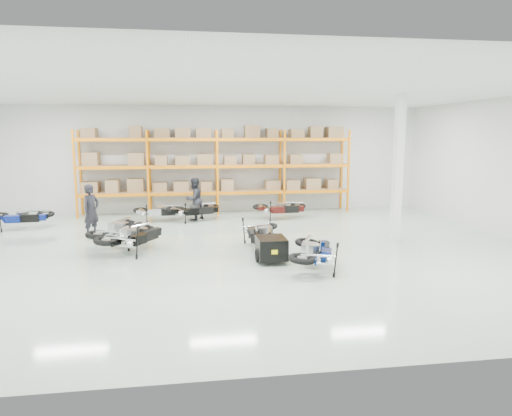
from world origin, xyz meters
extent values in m
plane|color=#A9BCAC|center=(0.00, 0.00, 0.00)|extent=(18.00, 18.00, 0.00)
plane|color=white|center=(0.00, 0.00, 4.50)|extent=(18.00, 18.00, 0.00)
plane|color=silver|center=(0.00, 7.00, 2.25)|extent=(18.00, 0.00, 18.00)
plane|color=silver|center=(0.00, -7.00, 2.25)|extent=(18.00, 0.00, 18.00)
cube|color=orange|center=(-5.60, 6.00, 1.75)|extent=(0.08, 0.08, 3.50)
cube|color=orange|center=(-5.60, 6.90, 1.75)|extent=(0.08, 0.08, 3.50)
cube|color=orange|center=(-2.80, 6.00, 1.75)|extent=(0.08, 0.08, 3.50)
cube|color=orange|center=(-2.80, 6.90, 1.75)|extent=(0.08, 0.08, 3.50)
cube|color=orange|center=(0.00, 6.00, 1.75)|extent=(0.08, 0.08, 3.50)
cube|color=orange|center=(0.00, 6.90, 1.75)|extent=(0.08, 0.08, 3.50)
cube|color=orange|center=(2.80, 6.00, 1.75)|extent=(0.08, 0.08, 3.50)
cube|color=orange|center=(2.80, 6.90, 1.75)|extent=(0.08, 0.08, 3.50)
cube|color=orange|center=(5.60, 6.00, 1.75)|extent=(0.08, 0.08, 3.50)
cube|color=orange|center=(5.60, 6.90, 1.75)|extent=(0.08, 0.08, 3.50)
cube|color=orange|center=(-4.20, 6.00, 0.90)|extent=(2.70, 0.08, 0.12)
cube|color=orange|center=(-4.20, 6.90, 0.90)|extent=(2.70, 0.08, 0.12)
cube|color=#9C7F50|center=(-4.20, 6.45, 0.97)|extent=(2.68, 0.88, 0.02)
cube|color=#9C7F50|center=(-4.20, 6.45, 1.20)|extent=(2.40, 0.70, 0.44)
cube|color=orange|center=(-1.40, 6.00, 0.90)|extent=(2.70, 0.08, 0.12)
cube|color=orange|center=(-1.40, 6.90, 0.90)|extent=(2.70, 0.08, 0.12)
cube|color=#9C7F50|center=(-1.40, 6.45, 0.97)|extent=(2.68, 0.88, 0.02)
cube|color=#9C7F50|center=(-1.40, 6.45, 1.20)|extent=(2.40, 0.70, 0.44)
cube|color=orange|center=(1.40, 6.00, 0.90)|extent=(2.70, 0.08, 0.12)
cube|color=orange|center=(1.40, 6.90, 0.90)|extent=(2.70, 0.08, 0.12)
cube|color=#9C7F50|center=(1.40, 6.45, 0.97)|extent=(2.68, 0.88, 0.02)
cube|color=#9C7F50|center=(1.40, 6.45, 1.20)|extent=(2.40, 0.70, 0.44)
cube|color=orange|center=(4.20, 6.00, 0.90)|extent=(2.70, 0.08, 0.12)
cube|color=orange|center=(4.20, 6.90, 0.90)|extent=(2.70, 0.08, 0.12)
cube|color=#9C7F50|center=(4.20, 6.45, 0.97)|extent=(2.68, 0.88, 0.02)
cube|color=#9C7F50|center=(4.20, 6.45, 1.20)|extent=(2.40, 0.70, 0.44)
cube|color=orange|center=(-4.20, 6.00, 2.00)|extent=(2.70, 0.08, 0.12)
cube|color=orange|center=(-4.20, 6.90, 2.00)|extent=(2.70, 0.08, 0.12)
cube|color=#9C7F50|center=(-4.20, 6.45, 2.07)|extent=(2.68, 0.88, 0.02)
cube|color=#9C7F50|center=(-4.20, 6.45, 2.30)|extent=(2.40, 0.70, 0.44)
cube|color=orange|center=(-1.40, 6.00, 2.00)|extent=(2.70, 0.08, 0.12)
cube|color=orange|center=(-1.40, 6.90, 2.00)|extent=(2.70, 0.08, 0.12)
cube|color=#9C7F50|center=(-1.40, 6.45, 2.07)|extent=(2.68, 0.88, 0.02)
cube|color=#9C7F50|center=(-1.40, 6.45, 2.30)|extent=(2.40, 0.70, 0.44)
cube|color=orange|center=(1.40, 6.00, 2.00)|extent=(2.70, 0.08, 0.12)
cube|color=orange|center=(1.40, 6.90, 2.00)|extent=(2.70, 0.08, 0.12)
cube|color=#9C7F50|center=(1.40, 6.45, 2.07)|extent=(2.68, 0.88, 0.02)
cube|color=#9C7F50|center=(1.40, 6.45, 2.30)|extent=(2.40, 0.70, 0.44)
cube|color=orange|center=(4.20, 6.00, 2.00)|extent=(2.70, 0.08, 0.12)
cube|color=orange|center=(4.20, 6.90, 2.00)|extent=(2.70, 0.08, 0.12)
cube|color=#9C7F50|center=(4.20, 6.45, 2.07)|extent=(2.68, 0.88, 0.02)
cube|color=#9C7F50|center=(4.20, 6.45, 2.30)|extent=(2.40, 0.70, 0.44)
cube|color=orange|center=(-4.20, 6.00, 3.10)|extent=(2.70, 0.08, 0.12)
cube|color=orange|center=(-4.20, 6.90, 3.10)|extent=(2.70, 0.08, 0.12)
cube|color=#9C7F50|center=(-4.20, 6.45, 3.17)|extent=(2.68, 0.88, 0.02)
cube|color=#9C7F50|center=(-4.20, 6.45, 3.40)|extent=(2.40, 0.70, 0.44)
cube|color=orange|center=(-1.40, 6.00, 3.10)|extent=(2.70, 0.08, 0.12)
cube|color=orange|center=(-1.40, 6.90, 3.10)|extent=(2.70, 0.08, 0.12)
cube|color=#9C7F50|center=(-1.40, 6.45, 3.17)|extent=(2.68, 0.88, 0.02)
cube|color=#9C7F50|center=(-1.40, 6.45, 3.40)|extent=(2.40, 0.70, 0.44)
cube|color=orange|center=(1.40, 6.00, 3.10)|extent=(2.70, 0.08, 0.12)
cube|color=orange|center=(1.40, 6.90, 3.10)|extent=(2.70, 0.08, 0.12)
cube|color=#9C7F50|center=(1.40, 6.45, 3.17)|extent=(2.68, 0.88, 0.02)
cube|color=#9C7F50|center=(1.40, 6.45, 3.40)|extent=(2.40, 0.70, 0.44)
cube|color=orange|center=(4.20, 6.00, 3.10)|extent=(2.70, 0.08, 0.12)
cube|color=orange|center=(4.20, 6.90, 3.10)|extent=(2.70, 0.08, 0.12)
cube|color=#9C7F50|center=(4.20, 6.45, 3.17)|extent=(2.68, 0.88, 0.02)
cube|color=#9C7F50|center=(4.20, 6.45, 3.40)|extent=(2.40, 0.70, 0.44)
cube|color=white|center=(5.20, 0.50, 2.25)|extent=(0.25, 0.25, 4.50)
cube|color=black|center=(0.92, -1.37, 0.39)|extent=(0.74, 0.93, 0.54)
cube|color=yellow|center=(0.92, -1.84, 0.39)|extent=(0.16, 0.02, 0.11)
torus|color=black|center=(0.55, -1.37, 0.20)|extent=(0.08, 0.37, 0.37)
torus|color=black|center=(1.29, -1.37, 0.20)|extent=(0.08, 0.37, 0.37)
cylinder|color=black|center=(0.92, -0.74, 0.44)|extent=(0.04, 0.88, 0.04)
imported|color=black|center=(-4.32, 2.44, 0.86)|extent=(0.69, 0.75, 1.73)
imported|color=black|center=(-0.98, 4.99, 0.83)|extent=(1.01, 1.01, 1.65)
camera|label=1|loc=(-1.15, -12.73, 3.28)|focal=32.00mm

